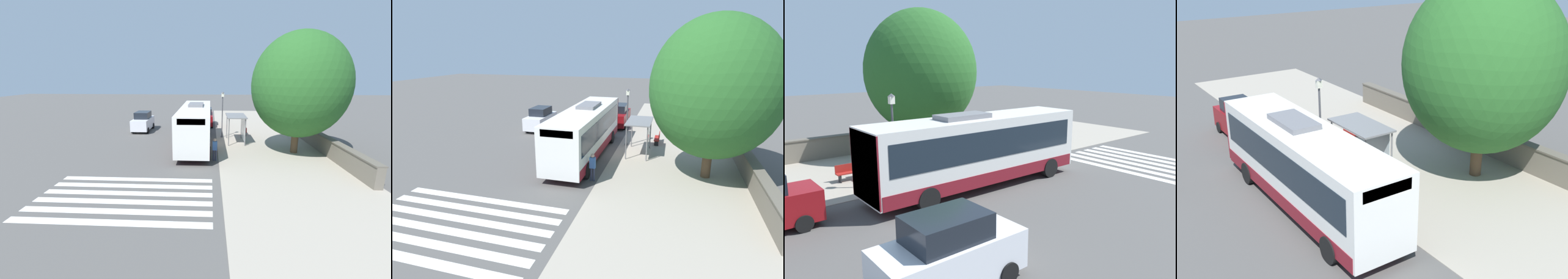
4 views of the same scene
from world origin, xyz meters
TOP-DOWN VIEW (x-y plane):
  - ground_plane at (0.00, 0.00)m, footprint 120.00×120.00m
  - sidewalk_plaza at (-4.50, 0.00)m, footprint 9.00×44.00m
  - crosswalk_stripes at (5.00, 11.53)m, footprint 9.00×5.25m
  - stone_wall at (-8.55, 0.00)m, footprint 0.60×20.00m
  - bus at (1.93, 1.12)m, footprint 2.66×11.31m
  - bus_shelter at (-1.87, -0.26)m, footprint 1.73×3.23m
  - pedestrian at (0.30, 5.34)m, footprint 0.34×0.22m
  - bench at (-2.93, -3.19)m, footprint 0.40×1.68m
  - street_lamp_near at (-0.54, -2.01)m, footprint 0.28×0.28m
  - shade_tree at (-6.14, 2.94)m, footprint 7.29×7.29m
  - parked_car_far_lane at (8.16, -4.84)m, footprint 1.86×4.10m

SIDE VIEW (x-z plane):
  - ground_plane at x=0.00m, z-range 0.00..0.00m
  - crosswalk_stripes at x=5.00m, z-range 0.00..0.01m
  - sidewalk_plaza at x=-4.50m, z-range 0.00..0.02m
  - bench at x=-2.93m, z-range 0.04..0.92m
  - stone_wall at x=-8.55m, z-range 0.01..1.40m
  - pedestrian at x=0.30m, z-range 0.15..1.84m
  - parked_car_far_lane at x=8.16m, z-range -0.04..2.09m
  - bus at x=1.93m, z-range 0.06..3.71m
  - bus_shelter at x=-1.87m, z-range 0.84..3.36m
  - street_lamp_near at x=-0.54m, z-range 0.41..4.96m
  - shade_tree at x=-6.14m, z-range 0.67..10.04m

